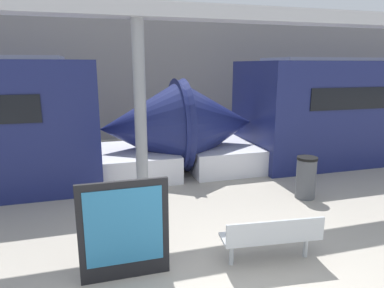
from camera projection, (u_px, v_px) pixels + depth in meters
The scene contains 6 objects.
station_wall at pixel (133, 77), 13.88m from camera, with size 56.00×0.20×5.00m, color gray.
bench_near at pixel (272, 235), 5.18m from camera, with size 1.56×0.59×0.76m.
trash_bin at pixel (306, 177), 7.79m from camera, with size 0.46×0.46×0.97m.
poster_board at pixel (124, 230), 4.76m from camera, with size 1.25×0.07×1.46m.
support_column_near at pixel (141, 119), 6.86m from camera, with size 0.24×0.24×3.85m, color gray.
canopy_beam at pixel (137, 10), 6.39m from camera, with size 28.00×0.60×0.28m, color #B7B7BC.
Camera 1 is at (-1.63, -3.32, 2.98)m, focal length 32.00 mm.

